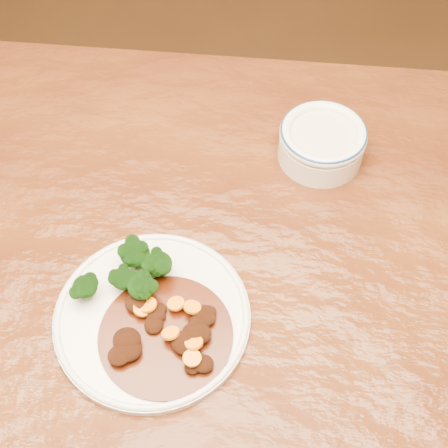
# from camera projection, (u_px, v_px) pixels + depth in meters

# --- Properties ---
(dining_table) EXTENTS (1.52, 0.94, 0.75)m
(dining_table) POSITION_uv_depth(u_px,v_px,m) (180.00, 318.00, 0.85)
(dining_table) COLOR #572C0F
(dining_table) RESTS_ON ground
(dinner_plate) EXTENTS (0.24, 0.24, 0.02)m
(dinner_plate) POSITION_uv_depth(u_px,v_px,m) (152.00, 316.00, 0.76)
(dinner_plate) COLOR white
(dinner_plate) RESTS_ON dining_table
(broccoli_florets) EXTENTS (0.11, 0.09, 0.04)m
(broccoli_florets) POSITION_uv_depth(u_px,v_px,m) (132.00, 271.00, 0.76)
(broccoli_florets) COLOR olive
(broccoli_florets) RESTS_ON dinner_plate
(mince_stew) EXTENTS (0.16, 0.16, 0.03)m
(mince_stew) POSITION_uv_depth(u_px,v_px,m) (167.00, 334.00, 0.73)
(mince_stew) COLOR #441A07
(mince_stew) RESTS_ON dinner_plate
(dip_bowl) EXTENTS (0.12, 0.12, 0.06)m
(dip_bowl) POSITION_uv_depth(u_px,v_px,m) (322.00, 142.00, 0.89)
(dip_bowl) COLOR white
(dip_bowl) RESTS_ON dining_table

